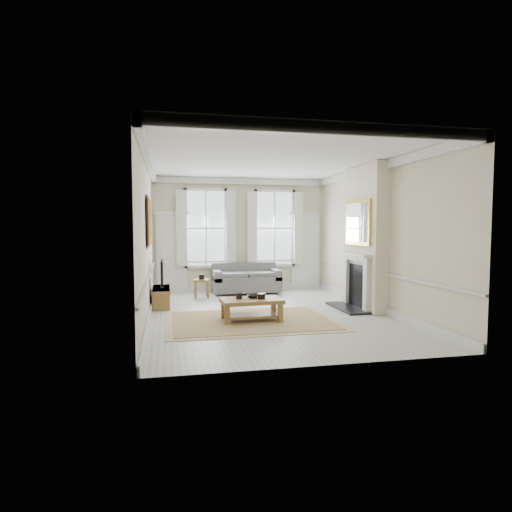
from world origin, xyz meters
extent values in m
plane|color=#B7B5AD|center=(0.00, 0.00, 0.00)|extent=(7.20, 7.20, 0.00)
plane|color=white|center=(0.00, 0.00, 3.40)|extent=(7.20, 7.20, 0.00)
plane|color=beige|center=(0.00, 3.60, 1.70)|extent=(5.20, 0.00, 5.20)
plane|color=beige|center=(-2.60, 0.00, 1.70)|extent=(0.00, 7.20, 7.20)
plane|color=beige|center=(2.60, 0.00, 1.70)|extent=(0.00, 7.20, 7.20)
cube|color=silver|center=(-2.05, 3.56, 1.15)|extent=(0.90, 0.08, 2.30)
cube|color=silver|center=(2.05, 3.56, 1.15)|extent=(0.90, 0.08, 2.30)
cube|color=#BD7320|center=(-2.56, 0.30, 2.05)|extent=(0.05, 1.66, 1.06)
cube|color=beige|center=(2.43, 0.20, 1.70)|extent=(0.35, 1.70, 3.38)
cube|color=black|center=(2.00, 0.20, 0.03)|extent=(0.55, 1.50, 0.05)
cube|color=silver|center=(2.20, -0.35, 0.57)|extent=(0.10, 0.18, 1.15)
cube|color=silver|center=(2.20, 0.75, 0.57)|extent=(0.10, 0.18, 1.15)
cube|color=silver|center=(2.15, 0.20, 1.30)|extent=(0.20, 1.45, 0.06)
cube|color=black|center=(2.25, 0.20, 0.55)|extent=(0.02, 0.92, 1.00)
cube|color=gold|center=(2.21, 0.20, 2.05)|extent=(0.06, 1.26, 1.06)
cube|color=#5F5F5C|center=(0.08, 3.05, 0.28)|extent=(1.94, 0.94, 0.44)
cube|color=#5F5F5C|center=(0.08, 3.42, 0.66)|extent=(1.94, 0.20, 0.44)
cube|color=#5F5F5C|center=(-0.79, 3.05, 0.54)|extent=(0.20, 0.94, 0.30)
cube|color=#5F5F5C|center=(0.95, 3.05, 0.54)|extent=(0.20, 0.94, 0.30)
cylinder|color=brown|center=(-0.77, 2.70, 0.04)|extent=(0.06, 0.06, 0.08)
cylinder|color=brown|center=(0.93, 3.40, 0.04)|extent=(0.06, 0.06, 0.08)
cube|color=brown|center=(-1.27, 2.60, 0.47)|extent=(0.49, 0.49, 0.06)
cube|color=brown|center=(-1.42, 2.44, 0.22)|extent=(0.05, 0.05, 0.44)
cube|color=brown|center=(-1.11, 2.44, 0.22)|extent=(0.05, 0.05, 0.44)
cube|color=brown|center=(-1.42, 2.75, 0.22)|extent=(0.05, 0.05, 0.44)
cube|color=brown|center=(-1.11, 2.75, 0.22)|extent=(0.05, 0.05, 0.44)
cube|color=#A38A54|center=(-0.50, -0.62, 0.01)|extent=(3.50, 2.60, 0.02)
cube|color=brown|center=(-0.50, -0.62, 0.43)|extent=(1.28, 0.79, 0.08)
cube|color=brown|center=(-1.02, -0.88, 0.19)|extent=(0.10, 0.10, 0.39)
cube|color=brown|center=(0.03, -0.88, 0.19)|extent=(0.10, 0.10, 0.39)
cube|color=brown|center=(-1.02, -0.35, 0.19)|extent=(0.10, 0.10, 0.39)
cube|color=brown|center=(0.03, -0.35, 0.19)|extent=(0.10, 0.10, 0.39)
cylinder|color=black|center=(-0.75, -0.57, 0.53)|extent=(0.13, 0.13, 0.13)
cylinder|color=black|center=(-0.30, -0.67, 0.52)|extent=(0.16, 0.16, 0.11)
imported|color=black|center=(-0.45, -0.52, 0.50)|extent=(0.32, 0.32, 0.06)
cube|color=brown|center=(-2.34, 1.48, 0.23)|extent=(0.41, 1.26, 0.45)
cube|color=black|center=(-2.32, 1.48, 0.47)|extent=(0.08, 0.30, 0.03)
cube|color=black|center=(-2.32, 1.48, 0.86)|extent=(0.05, 0.90, 0.55)
cube|color=black|center=(-2.29, 1.48, 0.86)|extent=(0.01, 0.83, 0.49)
camera|label=1|loc=(-2.19, -9.18, 1.96)|focal=30.00mm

